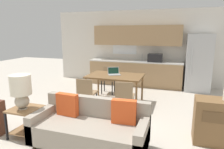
{
  "coord_description": "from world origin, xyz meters",
  "views": [
    {
      "loc": [
        1.46,
        -2.77,
        1.89
      ],
      "look_at": [
        0.05,
        1.5,
        0.95
      ],
      "focal_mm": 32.0,
      "sensor_mm": 36.0,
      "label": 1
    }
  ],
  "objects": [
    {
      "name": "kitchen_counter",
      "position": [
        0.01,
        4.33,
        0.84
      ],
      "size": [
        3.34,
        0.65,
        2.15
      ],
      "color": "tan",
      "rests_on": "ground_plane"
    },
    {
      "name": "dining_chair_far_left",
      "position": [
        -0.59,
        3.08,
        0.49
      ],
      "size": [
        0.46,
        0.46,
        0.83
      ],
      "rotation": [
        0.0,
        0.0,
        0.1
      ],
      "color": "#997A56",
      "rests_on": "ground_plane"
    },
    {
      "name": "laptop",
      "position": [
        -0.18,
        2.34,
        0.82
      ],
      "size": [
        0.4,
        0.38,
        0.2
      ],
      "rotation": [
        0.0,
        0.0,
        0.52
      ],
      "color": "#B7BABC",
      "rests_on": "dining_table"
    },
    {
      "name": "side_table",
      "position": [
        -1.12,
        -0.02,
        0.37
      ],
      "size": [
        0.51,
        0.51,
        0.55
      ],
      "color": "olive",
      "rests_on": "ground_plane"
    },
    {
      "name": "table_lamp",
      "position": [
        -1.14,
        -0.05,
        0.92
      ],
      "size": [
        0.36,
        0.36,
        0.63
      ],
      "color": "#B2A893",
      "rests_on": "side_table"
    },
    {
      "name": "dining_chair_near_right",
      "position": [
        0.36,
        1.47,
        0.49
      ],
      "size": [
        0.46,
        0.46,
        0.83
      ],
      "rotation": [
        0.0,
        0.0,
        3.25
      ],
      "color": "#997A56",
      "rests_on": "ground_plane"
    },
    {
      "name": "ground_plane",
      "position": [
        0.0,
        0.0,
        0.0
      ],
      "size": [
        20.0,
        20.0,
        0.0
      ],
      "primitive_type": "plane",
      "color": "beige"
    },
    {
      "name": "couch",
      "position": [
        0.15,
        0.06,
        0.33
      ],
      "size": [
        1.91,
        0.8,
        0.84
      ],
      "color": "#3D2D1E",
      "rests_on": "ground_plane"
    },
    {
      "name": "refrigerator",
      "position": [
        2.11,
        4.22,
        0.93
      ],
      "size": [
        0.78,
        0.75,
        1.86
      ],
      "color": "#B7BABC",
      "rests_on": "ground_plane"
    },
    {
      "name": "dining_chair_near_left",
      "position": [
        -0.58,
        1.44,
        0.49
      ],
      "size": [
        0.44,
        0.44,
        0.83
      ],
      "rotation": [
        0.0,
        0.0,
        3.2
      ],
      "color": "#997A56",
      "rests_on": "ground_plane"
    },
    {
      "name": "dining_table",
      "position": [
        -0.12,
        2.27,
        0.7
      ],
      "size": [
        1.47,
        0.96,
        0.77
      ],
      "color": "brown",
      "rests_on": "ground_plane"
    },
    {
      "name": "wall_back",
      "position": [
        -0.01,
        4.63,
        1.35
      ],
      "size": [
        6.4,
        0.07,
        2.7
      ],
      "color": "silver",
      "rests_on": "ground_plane"
    }
  ]
}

